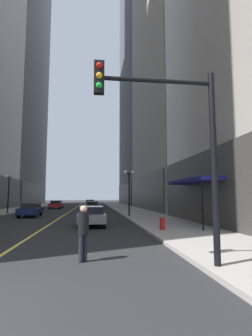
% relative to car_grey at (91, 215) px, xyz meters
% --- Properties ---
extents(ground_plane, '(200.00, 200.00, 0.00)m').
position_rel_car_grey_xyz_m(ground_plane, '(-2.93, 20.72, -0.72)').
color(ground_plane, '#262628').
extents(sidewalk_left, '(4.50, 78.00, 0.15)m').
position_rel_car_grey_xyz_m(sidewalk_left, '(-11.18, 20.72, -0.64)').
color(sidewalk_left, '#9E9991').
rests_on(sidewalk_left, ground).
extents(sidewalk_right, '(4.50, 78.00, 0.15)m').
position_rel_car_grey_xyz_m(sidewalk_right, '(5.32, 20.72, -0.64)').
color(sidewalk_right, '#9E9991').
rests_on(sidewalk_right, ground).
extents(lane_centre_stripe, '(0.16, 70.00, 0.01)m').
position_rel_car_grey_xyz_m(lane_centre_stripe, '(-2.93, 20.72, -0.72)').
color(lane_centre_stripe, '#E5D64C').
rests_on(lane_centre_stripe, ground).
extents(building_left_far, '(15.23, 26.00, 62.87)m').
position_rel_car_grey_xyz_m(building_left_far, '(-20.95, 45.72, 30.64)').
color(building_left_far, gray).
rests_on(building_left_far, ground).
extents(building_right_far, '(15.42, 26.00, 64.09)m').
position_rel_car_grey_xyz_m(building_right_far, '(15.19, 45.72, 31.25)').
color(building_right_far, '#4C515B').
rests_on(building_right_far, ground).
extents(storefront_awning_right, '(1.60, 6.36, 3.12)m').
position_rel_car_grey_xyz_m(storefront_awning_right, '(6.77, -1.37, 2.27)').
color(storefront_awning_right, navy).
rests_on(storefront_awning_right, ground).
extents(car_grey, '(1.90, 4.58, 1.32)m').
position_rel_car_grey_xyz_m(car_grey, '(0.00, 0.00, 0.00)').
color(car_grey, slate).
rests_on(car_grey, ground).
extents(car_navy, '(1.77, 4.23, 1.32)m').
position_rel_car_grey_xyz_m(car_navy, '(-5.95, 8.74, -0.00)').
color(car_navy, '#141E4C').
rests_on(car_navy, ground).
extents(car_black, '(1.89, 4.56, 1.32)m').
position_rel_car_grey_xyz_m(car_black, '(-0.04, 19.04, -0.00)').
color(car_black, black).
rests_on(car_black, ground).
extents(car_red, '(1.86, 4.49, 1.32)m').
position_rel_car_grey_xyz_m(car_red, '(-5.90, 26.39, 0.00)').
color(car_red, '#B21919').
rests_on(car_red, ground).
extents(car_silver, '(1.89, 4.70, 1.32)m').
position_rel_car_grey_xyz_m(car_silver, '(-0.52, 35.96, 0.00)').
color(car_silver, '#B7B7BC').
rests_on(car_silver, ground).
extents(pedestrian_in_black_coat, '(0.48, 0.48, 1.71)m').
position_rel_car_grey_xyz_m(pedestrian_in_black_coat, '(-0.14, -9.89, 0.28)').
color(pedestrian_in_black_coat, black).
rests_on(pedestrian_in_black_coat, ground).
extents(traffic_light_near_right, '(3.43, 0.35, 5.65)m').
position_rel_car_grey_xyz_m(traffic_light_near_right, '(2.42, -11.38, 3.02)').
color(traffic_light_near_right, black).
rests_on(traffic_light_near_right, ground).
extents(street_lamp_left_far, '(1.06, 0.36, 4.43)m').
position_rel_car_grey_xyz_m(street_lamp_left_far, '(-9.33, 12.75, 2.54)').
color(street_lamp_left_far, black).
rests_on(street_lamp_left_far, ground).
extents(street_lamp_right_mid, '(1.06, 0.36, 4.43)m').
position_rel_car_grey_xyz_m(street_lamp_right_mid, '(3.47, 6.41, 2.54)').
color(street_lamp_right_mid, black).
rests_on(street_lamp_right_mid, ground).
extents(fire_hydrant_right, '(0.28, 0.28, 0.80)m').
position_rel_car_grey_xyz_m(fire_hydrant_right, '(3.97, -3.74, -0.32)').
color(fire_hydrant_right, red).
rests_on(fire_hydrant_right, ground).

